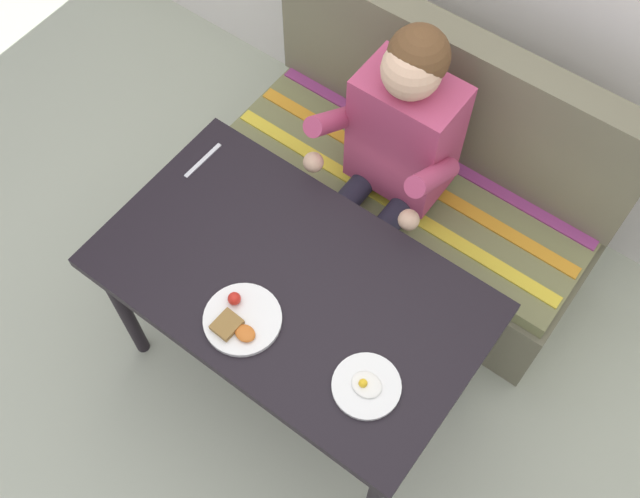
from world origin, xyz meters
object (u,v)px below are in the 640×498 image
at_px(couch, 414,189).
at_px(person, 393,151).
at_px(table, 291,294).
at_px(plate_breakfast, 241,319).
at_px(fork, 203,160).
at_px(plate_eggs, 366,386).

distance_m(couch, person, 0.45).
relative_size(table, plate_breakfast, 5.14).
bearing_deg(person, plate_breakfast, -91.00).
relative_size(plate_breakfast, fork, 1.37).
bearing_deg(table, fork, 160.21).
bearing_deg(plate_eggs, fork, 160.12).
xyz_separation_m(table, fork, (-0.51, 0.18, 0.08)).
height_order(person, fork, person).
distance_m(couch, fork, 0.87).
bearing_deg(plate_breakfast, plate_eggs, 7.49).
relative_size(couch, plate_breakfast, 6.16).
bearing_deg(couch, fork, -131.48).
height_order(table, fork, fork).
relative_size(table, couch, 0.83).
distance_m(table, person, 0.60).
bearing_deg(table, plate_eggs, -19.99).
xyz_separation_m(plate_breakfast, fork, (-0.48, 0.38, -0.01)).
relative_size(table, plate_eggs, 6.08).
relative_size(couch, fork, 8.47).
distance_m(person, plate_breakfast, 0.78).
distance_m(person, fork, 0.64).
distance_m(plate_breakfast, plate_eggs, 0.42).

